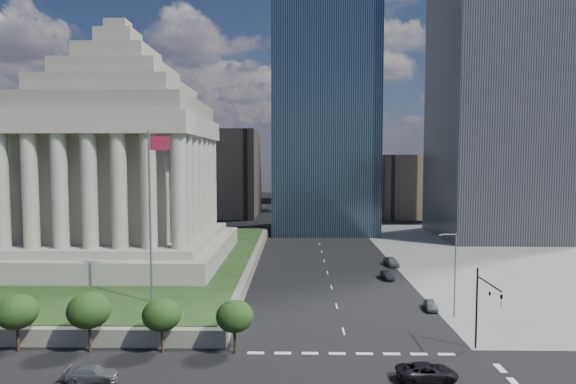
{
  "coord_description": "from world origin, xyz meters",
  "views": [
    {
      "loc": [
        -5.13,
        -30.85,
        18.51
      ],
      "look_at": [
        -5.99,
        19.03,
        15.14
      ],
      "focal_mm": 30.0,
      "sensor_mm": 36.0,
      "label": 1
    }
  ],
  "objects_px": {
    "parked_sedan_near": "(431,305)",
    "parked_sedan_far": "(391,261)",
    "street_lamp_north": "(454,269)",
    "suv_grey": "(93,374)",
    "parked_sedan_mid": "(387,275)",
    "flagpole": "(151,207)",
    "traffic_signal_ne": "(484,301)",
    "war_memorial": "(121,142)",
    "pickup_truck": "(427,372)"
  },
  "relations": [
    {
      "from": "parked_sedan_near",
      "to": "parked_sedan_mid",
      "type": "xyz_separation_m",
      "value": [
        -2.5,
        15.11,
        0.01
      ]
    },
    {
      "from": "parked_sedan_mid",
      "to": "parked_sedan_far",
      "type": "xyz_separation_m",
      "value": [
        2.5,
        9.43,
        0.16
      ]
    },
    {
      "from": "traffic_signal_ne",
      "to": "parked_sedan_mid",
      "type": "height_order",
      "value": "traffic_signal_ne"
    },
    {
      "from": "traffic_signal_ne",
      "to": "suv_grey",
      "type": "distance_m",
      "value": 35.43
    },
    {
      "from": "flagpole",
      "to": "parked_sedan_near",
      "type": "bearing_deg",
      "value": 6.31
    },
    {
      "from": "war_memorial",
      "to": "flagpole",
      "type": "distance_m",
      "value": 28.16
    },
    {
      "from": "pickup_truck",
      "to": "suv_grey",
      "type": "distance_m",
      "value": 28.04
    },
    {
      "from": "street_lamp_north",
      "to": "flagpole",
      "type": "bearing_deg",
      "value": -178.37
    },
    {
      "from": "flagpole",
      "to": "pickup_truck",
      "type": "xyz_separation_m",
      "value": [
        27.7,
        -15.41,
        -12.41
      ]
    },
    {
      "from": "parked_sedan_mid",
      "to": "parked_sedan_far",
      "type": "distance_m",
      "value": 9.76
    },
    {
      "from": "traffic_signal_ne",
      "to": "parked_sedan_far",
      "type": "bearing_deg",
      "value": 91.49
    },
    {
      "from": "flagpole",
      "to": "pickup_truck",
      "type": "relative_size",
      "value": 3.93
    },
    {
      "from": "suv_grey",
      "to": "parked_sedan_mid",
      "type": "distance_m",
      "value": 46.77
    },
    {
      "from": "flagpole",
      "to": "parked_sedan_far",
      "type": "height_order",
      "value": "flagpole"
    },
    {
      "from": "war_memorial",
      "to": "flagpole",
      "type": "bearing_deg",
      "value": -63.11
    },
    {
      "from": "parked_sedan_far",
      "to": "pickup_truck",
      "type": "bearing_deg",
      "value": -103.47
    },
    {
      "from": "flagpole",
      "to": "parked_sedan_near",
      "type": "relative_size",
      "value": 5.58
    },
    {
      "from": "war_memorial",
      "to": "pickup_truck",
      "type": "distance_m",
      "value": 59.76
    },
    {
      "from": "parked_sedan_near",
      "to": "parked_sedan_far",
      "type": "bearing_deg",
      "value": 96.17
    },
    {
      "from": "traffic_signal_ne",
      "to": "suv_grey",
      "type": "height_order",
      "value": "traffic_signal_ne"
    },
    {
      "from": "street_lamp_north",
      "to": "parked_sedan_far",
      "type": "xyz_separation_m",
      "value": [
        -1.83,
        27.22,
        -4.88
      ]
    },
    {
      "from": "war_memorial",
      "to": "pickup_truck",
      "type": "bearing_deg",
      "value": -44.67
    },
    {
      "from": "street_lamp_north",
      "to": "pickup_truck",
      "type": "relative_size",
      "value": 1.97
    },
    {
      "from": "suv_grey",
      "to": "parked_sedan_far",
      "type": "xyz_separation_m",
      "value": [
        33.65,
        44.32,
        0.14
      ]
    },
    {
      "from": "war_memorial",
      "to": "traffic_signal_ne",
      "type": "xyz_separation_m",
      "value": [
        46.5,
        -34.3,
        -16.15
      ]
    },
    {
      "from": "parked_sedan_far",
      "to": "street_lamp_north",
      "type": "bearing_deg",
      "value": -92.28
    },
    {
      "from": "parked_sedan_mid",
      "to": "war_memorial",
      "type": "bearing_deg",
      "value": 167.25
    },
    {
      "from": "street_lamp_north",
      "to": "pickup_truck",
      "type": "height_order",
      "value": "street_lamp_north"
    },
    {
      "from": "flagpole",
      "to": "suv_grey",
      "type": "bearing_deg",
      "value": -91.15
    },
    {
      "from": "traffic_signal_ne",
      "to": "parked_sedan_near",
      "type": "relative_size",
      "value": 2.23
    },
    {
      "from": "street_lamp_north",
      "to": "suv_grey",
      "type": "distance_m",
      "value": 39.7
    },
    {
      "from": "war_memorial",
      "to": "pickup_truck",
      "type": "height_order",
      "value": "war_memorial"
    },
    {
      "from": "war_memorial",
      "to": "traffic_signal_ne",
      "type": "relative_size",
      "value": 4.88
    },
    {
      "from": "traffic_signal_ne",
      "to": "parked_sedan_near",
      "type": "height_order",
      "value": "traffic_signal_ne"
    },
    {
      "from": "street_lamp_north",
      "to": "traffic_signal_ne",
      "type": "bearing_deg",
      "value": -94.19
    },
    {
      "from": "parked_sedan_near",
      "to": "parked_sedan_mid",
      "type": "bearing_deg",
      "value": 105.56
    },
    {
      "from": "flagpole",
      "to": "parked_sedan_mid",
      "type": "distance_m",
      "value": 38.21
    },
    {
      "from": "traffic_signal_ne",
      "to": "parked_sedan_near",
      "type": "xyz_separation_m",
      "value": [
        -1.0,
        13.99,
        -4.64
      ]
    },
    {
      "from": "flagpole",
      "to": "street_lamp_north",
      "type": "bearing_deg",
      "value": 1.63
    },
    {
      "from": "parked_sedan_near",
      "to": "parked_sedan_far",
      "type": "relative_size",
      "value": 0.78
    },
    {
      "from": "war_memorial",
      "to": "suv_grey",
      "type": "xyz_separation_m",
      "value": [
        11.85,
        -40.09,
        -20.76
      ]
    },
    {
      "from": "flagpole",
      "to": "parked_sedan_far",
      "type": "bearing_deg",
      "value": 40.26
    },
    {
      "from": "street_lamp_north",
      "to": "parked_sedan_near",
      "type": "distance_m",
      "value": 6.01
    },
    {
      "from": "traffic_signal_ne",
      "to": "suv_grey",
      "type": "bearing_deg",
      "value": -170.52
    },
    {
      "from": "pickup_truck",
      "to": "suv_grey",
      "type": "xyz_separation_m",
      "value": [
        -28.03,
        -0.68,
        -0.07
      ]
    },
    {
      "from": "war_memorial",
      "to": "suv_grey",
      "type": "height_order",
      "value": "war_memorial"
    },
    {
      "from": "traffic_signal_ne",
      "to": "pickup_truck",
      "type": "height_order",
      "value": "traffic_signal_ne"
    },
    {
      "from": "traffic_signal_ne",
      "to": "street_lamp_north",
      "type": "height_order",
      "value": "street_lamp_north"
    },
    {
      "from": "suv_grey",
      "to": "parked_sedan_far",
      "type": "height_order",
      "value": "parked_sedan_far"
    },
    {
      "from": "flagpole",
      "to": "parked_sedan_mid",
      "type": "relative_size",
      "value": 5.35
    }
  ]
}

